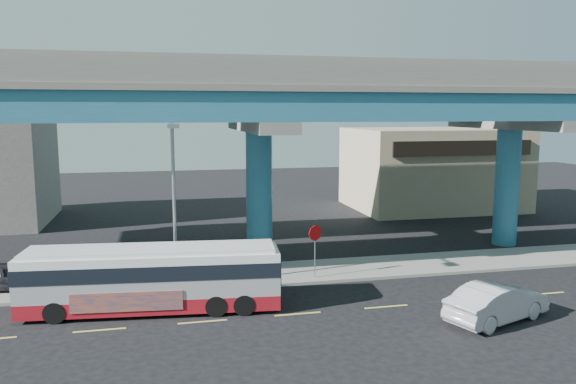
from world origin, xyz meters
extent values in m
plane|color=black|center=(0.00, 0.00, 0.00)|extent=(120.00, 120.00, 0.00)
cube|color=gray|center=(0.00, 5.50, 0.07)|extent=(70.00, 4.00, 0.15)
cube|color=#D8C64C|center=(-8.00, -0.30, 0.01)|extent=(2.00, 0.12, 0.01)
cube|color=#D8C64C|center=(-4.00, -0.30, 0.01)|extent=(2.00, 0.12, 0.01)
cube|color=#D8C64C|center=(0.00, -0.30, 0.01)|extent=(2.00, 0.12, 0.01)
cube|color=#D8C64C|center=(4.00, -0.30, 0.01)|extent=(2.00, 0.12, 0.01)
cube|color=#D8C64C|center=(8.00, -0.30, 0.01)|extent=(2.00, 0.12, 0.01)
cube|color=#D8C64C|center=(12.00, -0.30, 0.01)|extent=(2.00, 0.12, 0.01)
cylinder|color=#20617B|center=(0.00, 9.00, 3.70)|extent=(1.50, 1.50, 7.40)
cube|color=gray|center=(0.00, 9.00, 7.70)|extent=(2.00, 12.00, 0.60)
cube|color=gray|center=(0.00, 12.50, 8.60)|extent=(1.80, 5.00, 1.20)
cylinder|color=#20617B|center=(16.00, 9.00, 3.70)|extent=(1.50, 1.50, 7.40)
cube|color=gray|center=(16.00, 9.00, 7.70)|extent=(2.00, 12.00, 0.60)
cube|color=gray|center=(16.00, 12.50, 8.60)|extent=(1.80, 5.00, 1.20)
cube|color=#20617B|center=(0.00, 5.50, 8.70)|extent=(52.00, 5.00, 1.40)
cube|color=gray|center=(0.00, 5.50, 9.55)|extent=(52.00, 5.40, 0.30)
cube|color=gray|center=(0.00, 3.00, 10.10)|extent=(52.00, 0.25, 0.80)
cube|color=gray|center=(0.00, 8.00, 10.10)|extent=(52.00, 0.25, 0.80)
cube|color=#20617B|center=(0.00, 12.50, 9.90)|extent=(52.00, 5.00, 1.40)
cube|color=gray|center=(0.00, 12.50, 10.75)|extent=(52.00, 5.40, 0.30)
cube|color=gray|center=(0.00, 10.00, 11.30)|extent=(52.00, 0.25, 0.80)
cube|color=gray|center=(0.00, 15.00, 11.30)|extent=(52.00, 0.25, 0.80)
cube|color=tan|center=(18.00, 23.00, 3.50)|extent=(14.00, 10.00, 7.00)
cube|color=black|center=(18.00, 17.90, 5.60)|extent=(12.00, 0.25, 1.20)
cube|color=maroon|center=(-5.97, 1.49, 0.49)|extent=(10.97, 3.39, 0.63)
cube|color=#A8A8AC|center=(-5.97, 1.49, 1.48)|extent=(10.97, 3.39, 1.35)
cube|color=black|center=(-5.97, 1.49, 1.93)|extent=(11.03, 3.44, 0.63)
cube|color=silver|center=(-5.97, 1.49, 2.43)|extent=(10.97, 3.39, 0.36)
cube|color=silver|center=(-5.97, 1.49, 2.70)|extent=(10.54, 3.10, 0.18)
cube|color=black|center=(-0.58, 0.94, 1.80)|extent=(0.27, 2.04, 1.08)
cube|color=black|center=(-11.35, 2.05, 1.80)|extent=(0.27, 2.04, 1.08)
cube|color=navy|center=(-6.98, 0.42, 0.83)|extent=(4.48, 0.51, 0.81)
cylinder|color=black|center=(-9.83, 0.85, 0.45)|extent=(0.92, 0.36, 0.90)
cylinder|color=black|center=(-9.62, 2.91, 0.45)|extent=(0.92, 0.36, 0.90)
cylinder|color=black|center=(-3.39, 0.19, 0.45)|extent=(0.92, 0.36, 0.90)
cylinder|color=black|center=(-3.18, 2.24, 0.45)|extent=(0.92, 0.36, 0.90)
cylinder|color=black|center=(-2.23, 0.07, 0.45)|extent=(0.92, 0.36, 0.90)
cylinder|color=black|center=(-2.01, 2.12, 0.45)|extent=(0.92, 0.36, 0.90)
imported|color=#A9A9AE|center=(7.74, -2.86, 0.79)|extent=(4.81, 5.89, 1.58)
imported|color=#28282C|center=(-12.35, 5.51, 0.80)|extent=(2.33, 4.14, 1.30)
cylinder|color=gray|center=(-4.90, 4.00, 4.16)|extent=(0.16, 0.16, 8.01)
cylinder|color=gray|center=(-4.90, 2.92, 7.94)|extent=(0.12, 2.16, 0.12)
cube|color=gray|center=(-4.90, 1.84, 7.89)|extent=(0.50, 0.70, 0.18)
cylinder|color=gray|center=(2.00, 4.20, 1.33)|extent=(0.06, 0.06, 2.35)
cylinder|color=#B20A0A|center=(2.00, 4.17, 2.45)|extent=(0.76, 0.34, 0.81)
camera|label=1|loc=(-5.46, -22.38, 8.50)|focal=35.00mm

